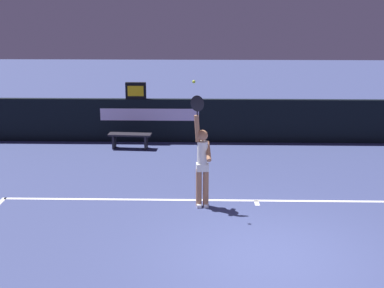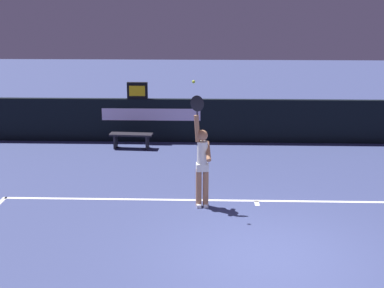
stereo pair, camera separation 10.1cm
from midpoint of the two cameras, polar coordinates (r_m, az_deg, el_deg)
ground_plane at (r=9.90m, az=8.28°, el=-11.56°), size 60.00×60.00×0.00m
court_lines at (r=9.77m, az=8.38°, el=-11.96°), size 11.45×5.92×0.00m
back_wall at (r=17.03m, az=5.54°, el=2.40°), size 16.88×0.18×1.35m
speed_display at (r=16.95m, az=-5.52°, el=5.54°), size 0.62×0.14×0.51m
tennis_player at (r=11.67m, az=1.31°, el=-1.82°), size 0.47×0.49×2.46m
tennis_ball at (r=10.99m, az=0.43°, el=6.48°), size 0.06×0.06×0.06m
courtside_bench_near at (r=16.41m, az=-6.14°, el=0.69°), size 1.29×0.44×0.45m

